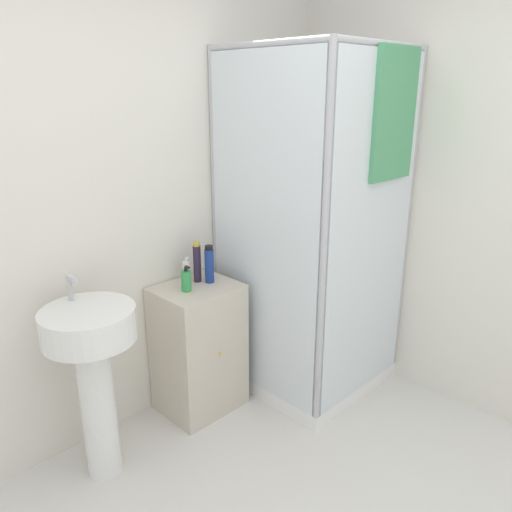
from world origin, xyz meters
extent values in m
cube|color=silver|center=(0.00, 1.70, 1.25)|extent=(6.40, 0.06, 2.50)
cube|color=white|center=(1.24, 1.24, 0.04)|extent=(0.87, 0.87, 0.09)
cylinder|color=#B2B2B7|center=(1.65, 1.65, 1.04)|extent=(0.04, 0.04, 2.08)
cylinder|color=#B2B2B7|center=(0.82, 1.65, 1.04)|extent=(0.04, 0.04, 2.08)
cylinder|color=#B2B2B7|center=(1.65, 0.82, 1.04)|extent=(0.04, 0.04, 2.08)
cylinder|color=#B2B2B7|center=(0.82, 0.82, 1.04)|extent=(0.04, 0.04, 2.08)
cylinder|color=#B2B2B7|center=(1.24, 0.82, 2.06)|extent=(0.83, 0.04, 0.04)
cylinder|color=#B2B2B7|center=(1.24, 1.65, 2.06)|extent=(0.83, 0.04, 0.04)
cylinder|color=#B2B2B7|center=(0.82, 1.24, 2.06)|extent=(0.04, 0.83, 0.04)
cylinder|color=#B2B2B7|center=(1.65, 1.24, 2.06)|extent=(0.04, 0.83, 0.04)
cube|color=silver|center=(1.24, 0.81, 1.07)|extent=(0.80, 0.01, 1.95)
cube|color=silver|center=(0.81, 1.24, 1.07)|extent=(0.01, 0.80, 1.95)
cylinder|color=#B7BABF|center=(1.45, 1.59, 0.87)|extent=(0.02, 0.02, 1.56)
cylinder|color=#B7BABF|center=(1.45, 1.54, 1.67)|extent=(0.07, 0.07, 0.04)
cube|color=#4C9966|center=(1.35, 0.79, 1.72)|extent=(0.38, 0.03, 0.69)
cube|color=beige|center=(0.51, 1.47, 0.39)|extent=(0.46, 0.38, 0.78)
sphere|color=gold|center=(0.51, 1.27, 0.43)|extent=(0.02, 0.02, 0.02)
cylinder|color=white|center=(-0.19, 1.38, 0.37)|extent=(0.17, 0.17, 0.75)
cylinder|color=white|center=(-0.19, 1.38, 0.82)|extent=(0.43, 0.43, 0.15)
cylinder|color=#B7BABF|center=(-0.19, 1.53, 0.96)|extent=(0.02, 0.02, 0.13)
cube|color=#B7BABF|center=(-0.19, 1.50, 1.02)|extent=(0.02, 0.07, 0.02)
cylinder|color=green|center=(0.44, 1.46, 0.84)|extent=(0.06, 0.06, 0.12)
cylinder|color=black|center=(0.44, 1.46, 0.91)|extent=(0.02, 0.02, 0.02)
cube|color=black|center=(0.44, 1.45, 0.93)|extent=(0.01, 0.03, 0.01)
cylinder|color=#281E33|center=(0.57, 1.53, 0.89)|extent=(0.04, 0.04, 0.22)
cylinder|color=gold|center=(0.57, 1.53, 1.01)|extent=(0.04, 0.04, 0.02)
cylinder|color=navy|center=(0.61, 1.47, 0.88)|extent=(0.05, 0.05, 0.20)
cylinder|color=black|center=(0.61, 1.47, 0.99)|extent=(0.05, 0.05, 0.02)
cylinder|color=white|center=(0.52, 1.57, 0.85)|extent=(0.04, 0.04, 0.12)
cylinder|color=silver|center=(0.52, 1.57, 0.92)|extent=(0.02, 0.02, 0.02)
cube|color=silver|center=(0.52, 1.55, 0.93)|extent=(0.01, 0.02, 0.01)
camera|label=1|loc=(-1.11, -0.62, 1.85)|focal=35.00mm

